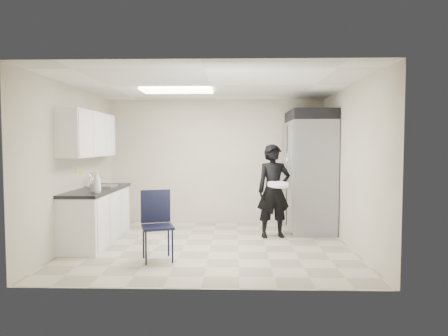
{
  "coord_description": "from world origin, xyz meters",
  "views": [
    {
      "loc": [
        0.38,
        -6.46,
        1.65
      ],
      "look_at": [
        0.21,
        0.2,
        1.26
      ],
      "focal_mm": 32.0,
      "sensor_mm": 36.0,
      "label": 1
    }
  ],
  "objects_px": {
    "lower_counter": "(97,217)",
    "commercial_fridge": "(309,176)",
    "man_tuxedo": "(274,191)",
    "folding_chair": "(158,227)"
  },
  "relations": [
    {
      "from": "commercial_fridge",
      "to": "lower_counter",
      "type": "bearing_deg",
      "value": -164.12
    },
    {
      "from": "commercial_fridge",
      "to": "man_tuxedo",
      "type": "height_order",
      "value": "commercial_fridge"
    },
    {
      "from": "commercial_fridge",
      "to": "folding_chair",
      "type": "xyz_separation_m",
      "value": [
        -2.54,
        -2.15,
        -0.57
      ]
    },
    {
      "from": "lower_counter",
      "to": "commercial_fridge",
      "type": "bearing_deg",
      "value": 15.88
    },
    {
      "from": "folding_chair",
      "to": "commercial_fridge",
      "type": "bearing_deg",
      "value": 22.18
    },
    {
      "from": "commercial_fridge",
      "to": "man_tuxedo",
      "type": "relative_size",
      "value": 1.27
    },
    {
      "from": "man_tuxedo",
      "to": "folding_chair",
      "type": "bearing_deg",
      "value": -152.06
    },
    {
      "from": "lower_counter",
      "to": "man_tuxedo",
      "type": "xyz_separation_m",
      "value": [
        3.03,
        0.42,
        0.4
      ]
    },
    {
      "from": "lower_counter",
      "to": "folding_chair",
      "type": "distance_m",
      "value": 1.64
    },
    {
      "from": "lower_counter",
      "to": "man_tuxedo",
      "type": "distance_m",
      "value": 3.09
    }
  ]
}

